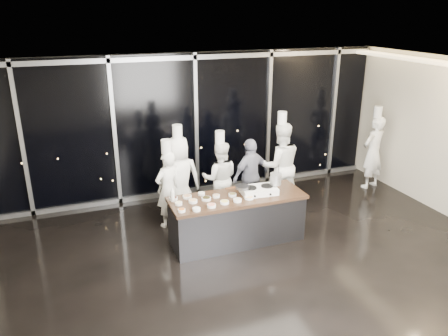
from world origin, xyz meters
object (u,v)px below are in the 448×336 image
at_px(chef_center, 220,178).
at_px(chef_left, 179,178).
at_px(chef_side, 373,151).
at_px(guest, 251,176).
at_px(demo_counter, 237,219).
at_px(chef_right, 280,165).
at_px(frying_pan, 242,187).
at_px(chef_far_left, 168,188).
at_px(stock_pot, 276,179).
at_px(stove, 259,190).

bearing_deg(chef_center, chef_left, 14.55).
xyz_separation_m(chef_center, chef_side, (3.89, 0.10, 0.10)).
distance_m(guest, chef_side, 3.25).
xyz_separation_m(demo_counter, chef_right, (1.44, 1.13, 0.49)).
distance_m(demo_counter, chef_left, 1.54).
height_order(frying_pan, chef_far_left, chef_far_left).
height_order(stock_pot, chef_center, chef_center).
height_order(stove, chef_right, chef_right).
distance_m(frying_pan, guest, 1.31).
bearing_deg(frying_pan, chef_left, 128.06).
bearing_deg(chef_left, chef_center, -179.88).
bearing_deg(stove, chef_left, 136.44).
xyz_separation_m(frying_pan, chef_far_left, (-1.11, 1.03, -0.27)).
height_order(stove, chef_center, chef_center).
bearing_deg(chef_right, stove, 57.96).
bearing_deg(chef_center, chef_right, -166.58).
relative_size(demo_counter, frying_pan, 5.36).
relative_size(frying_pan, chef_center, 0.26).
bearing_deg(chef_center, frying_pan, 106.62).
relative_size(demo_counter, chef_side, 1.24).
relative_size(chef_far_left, chef_center, 0.99).
bearing_deg(chef_left, chef_far_left, 41.36).
xyz_separation_m(chef_far_left, chef_right, (2.46, 0.08, 0.15)).
relative_size(guest, chef_right, 0.76).
bearing_deg(frying_pan, chef_side, 23.08).
xyz_separation_m(frying_pan, stock_pot, (0.66, -0.04, 0.08)).
bearing_deg(chef_far_left, chef_center, 166.10).
relative_size(frying_pan, chef_right, 0.22).
bearing_deg(stock_pot, chef_left, 138.82).
bearing_deg(guest, chef_left, -25.01).
height_order(guest, chef_right, chef_right).
relative_size(chef_far_left, chef_right, 0.84).
distance_m(frying_pan, chef_side, 4.12).
bearing_deg(stock_pot, demo_counter, 178.07).
bearing_deg(guest, chef_side, 164.89).
distance_m(demo_counter, guest, 1.39).
relative_size(stock_pot, chef_right, 0.10).
bearing_deg(chef_right, demo_counter, 47.85).
bearing_deg(chef_center, stove, 121.39).
relative_size(chef_center, chef_side, 0.90).
height_order(demo_counter, chef_side, chef_side).
height_order(stock_pot, chef_far_left, chef_far_left).
bearing_deg(chef_right, chef_side, -165.95).
height_order(stove, stock_pot, stock_pot).
distance_m(stock_pot, chef_side, 3.53).
bearing_deg(guest, chef_far_left, -16.93).
distance_m(demo_counter, chef_center, 1.28).
xyz_separation_m(frying_pan, chef_left, (-0.83, 1.26, -0.18)).
bearing_deg(guest, chef_right, 162.50).
xyz_separation_m(chef_left, chef_right, (2.18, -0.14, 0.06)).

